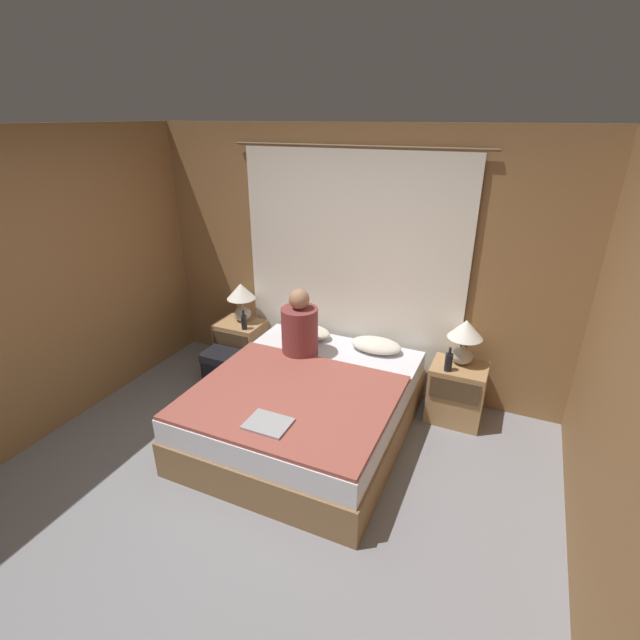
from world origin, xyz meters
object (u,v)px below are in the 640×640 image
(nightstand_right, at_px, (456,393))
(pillow_right, at_px, (376,345))
(lamp_right, at_px, (465,336))
(beer_bottle_on_right_stand, at_px, (449,362))
(laptop_on_bed, at_px, (268,424))
(bed, at_px, (306,408))
(beer_bottle_on_left_stand, at_px, (244,322))
(person_left_in_bed, at_px, (300,328))
(backpack_on_floor, at_px, (222,366))
(lamp_left, at_px, (241,297))
(pillow_left, at_px, (307,332))
(nightstand_left, at_px, (241,345))

(nightstand_right, distance_m, pillow_right, 0.83)
(lamp_right, height_order, pillow_right, lamp_right)
(beer_bottle_on_right_stand, bearing_deg, laptop_on_bed, -128.23)
(bed, bearing_deg, beer_bottle_on_left_stand, 147.90)
(nightstand_right, height_order, beer_bottle_on_left_stand, beer_bottle_on_left_stand)
(person_left_in_bed, bearing_deg, beer_bottle_on_right_stand, 8.56)
(pillow_right, bearing_deg, beer_bottle_on_right_stand, -11.74)
(nightstand_right, distance_m, beer_bottle_on_right_stand, 0.38)
(backpack_on_floor, bearing_deg, person_left_in_bed, 4.85)
(laptop_on_bed, bearing_deg, backpack_on_floor, 138.23)
(lamp_left, height_order, beer_bottle_on_right_stand, lamp_left)
(pillow_left, relative_size, beer_bottle_on_left_stand, 2.35)
(beer_bottle_on_right_stand, bearing_deg, pillow_left, 174.18)
(backpack_on_floor, bearing_deg, pillow_right, 15.61)
(pillow_right, bearing_deg, laptop_on_bed, -103.00)
(nightstand_left, xyz_separation_m, person_left_in_bed, (0.87, -0.31, 0.50))
(pillow_right, relative_size, beer_bottle_on_left_stand, 2.35)
(lamp_right, height_order, pillow_left, lamp_right)
(nightstand_right, bearing_deg, pillow_left, 178.78)
(bed, bearing_deg, person_left_in_bed, 121.86)
(person_left_in_bed, xyz_separation_m, backpack_on_floor, (-0.86, -0.07, -0.56))
(beer_bottle_on_right_stand, xyz_separation_m, backpack_on_floor, (-2.18, -0.27, -0.41))
(nightstand_left, distance_m, pillow_right, 1.53)
(nightstand_left, relative_size, pillow_left, 1.13)
(bed, bearing_deg, pillow_left, 114.91)
(nightstand_right, xyz_separation_m, beer_bottle_on_right_stand, (-0.09, -0.11, 0.35))
(nightstand_right, bearing_deg, lamp_left, 178.32)
(pillow_left, distance_m, laptop_on_bed, 1.49)
(nightstand_right, relative_size, beer_bottle_on_right_stand, 2.51)
(beer_bottle_on_right_stand, height_order, laptop_on_bed, beer_bottle_on_right_stand)
(bed, relative_size, pillow_right, 3.97)
(bed, height_order, nightstand_right, nightstand_right)
(lamp_right, bearing_deg, beer_bottle_on_left_stand, -175.24)
(pillow_left, bearing_deg, bed, -65.09)
(lamp_left, height_order, pillow_left, lamp_left)
(pillow_left, relative_size, backpack_on_floor, 1.27)
(backpack_on_floor, bearing_deg, beer_bottle_on_right_stand, 7.11)
(lamp_left, xyz_separation_m, laptop_on_bed, (1.16, -1.48, -0.26))
(nightstand_right, relative_size, laptop_on_bed, 1.75)
(beer_bottle_on_right_stand, bearing_deg, beer_bottle_on_left_stand, 180.00)
(beer_bottle_on_left_stand, xyz_separation_m, backpack_on_floor, (-0.12, -0.27, -0.41))
(nightstand_right, xyz_separation_m, pillow_left, (-1.50, 0.03, 0.30))
(lamp_left, bearing_deg, bed, -35.41)
(pillow_left, height_order, person_left_in_bed, person_left_in_bed)
(beer_bottle_on_left_stand, relative_size, backpack_on_floor, 0.54)
(nightstand_left, height_order, lamp_left, lamp_left)
(bed, xyz_separation_m, beer_bottle_on_right_stand, (1.05, 0.63, 0.37))
(bed, relative_size, lamp_right, 4.61)
(nightstand_left, bearing_deg, beer_bottle_on_right_stand, -2.92)
(backpack_on_floor, bearing_deg, laptop_on_bed, -41.77)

